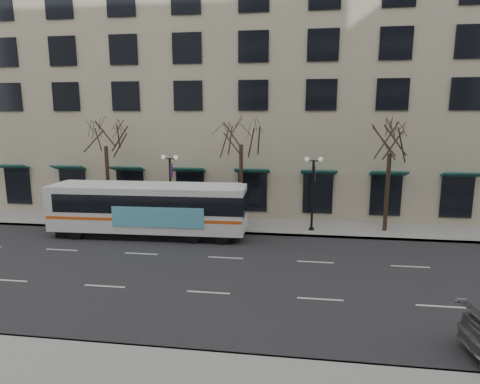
% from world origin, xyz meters
% --- Properties ---
extents(ground, '(160.00, 160.00, 0.00)m').
position_xyz_m(ground, '(0.00, 0.00, 0.00)').
color(ground, black).
rests_on(ground, ground).
extents(sidewalk_far, '(80.00, 4.00, 0.15)m').
position_xyz_m(sidewalk_far, '(5.00, 9.00, 0.07)').
color(sidewalk_far, gray).
rests_on(sidewalk_far, ground).
extents(building_hotel, '(40.00, 20.00, 24.00)m').
position_xyz_m(building_hotel, '(-2.00, 21.00, 12.00)').
color(building_hotel, tan).
rests_on(building_hotel, ground).
extents(tree_far_left, '(3.60, 3.60, 8.34)m').
position_xyz_m(tree_far_left, '(-10.00, 8.80, 6.70)').
color(tree_far_left, black).
rests_on(tree_far_left, ground).
extents(tree_far_mid, '(3.60, 3.60, 8.55)m').
position_xyz_m(tree_far_mid, '(0.00, 8.80, 6.91)').
color(tree_far_mid, black).
rests_on(tree_far_mid, ground).
extents(tree_far_right, '(3.60, 3.60, 8.06)m').
position_xyz_m(tree_far_right, '(10.00, 8.80, 6.42)').
color(tree_far_right, black).
rests_on(tree_far_right, ground).
extents(lamp_post_left, '(1.22, 0.45, 5.21)m').
position_xyz_m(lamp_post_left, '(-4.99, 8.20, 2.94)').
color(lamp_post_left, black).
rests_on(lamp_post_left, ground).
extents(lamp_post_right, '(1.22, 0.45, 5.21)m').
position_xyz_m(lamp_post_right, '(5.01, 8.20, 2.94)').
color(lamp_post_right, black).
rests_on(lamp_post_right, ground).
extents(city_bus, '(13.05, 3.20, 3.52)m').
position_xyz_m(city_bus, '(-5.72, 5.80, 1.92)').
color(city_bus, white).
rests_on(city_bus, ground).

